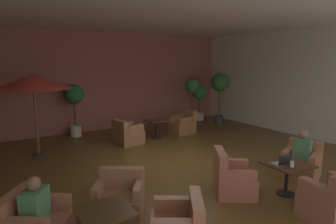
% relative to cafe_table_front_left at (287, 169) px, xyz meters
% --- Properties ---
extents(ground_plane, '(10.69, 9.84, 0.02)m').
position_rel_cafe_table_front_left_xyz_m(ground_plane, '(-0.84, 2.53, -0.53)').
color(ground_plane, brown).
extents(wall_back_brick, '(10.69, 0.08, 3.73)m').
position_rel_cafe_table_front_left_xyz_m(wall_back_brick, '(-0.84, 7.41, 1.34)').
color(wall_back_brick, '#9E5A4E').
rests_on(wall_back_brick, ground_plane).
extents(wall_right_plain, '(0.08, 9.84, 3.73)m').
position_rel_cafe_table_front_left_xyz_m(wall_right_plain, '(4.47, 2.53, 1.34)').
color(wall_right_plain, silver).
rests_on(wall_right_plain, ground_plane).
extents(ceiling_slab, '(10.69, 9.84, 0.06)m').
position_rel_cafe_table_front_left_xyz_m(ceiling_slab, '(-0.84, 2.53, 3.24)').
color(ceiling_slab, silver).
rests_on(ceiling_slab, wall_back_brick).
extents(cafe_table_front_left, '(0.84, 0.84, 0.63)m').
position_rel_cafe_table_front_left_xyz_m(cafe_table_front_left, '(0.00, 0.00, 0.00)').
color(cafe_table_front_left, black).
rests_on(cafe_table_front_left, ground_plane).
extents(armchair_front_left_north, '(0.96, 0.92, 0.92)m').
position_rel_cafe_table_front_left_xyz_m(armchair_front_left_north, '(-0.21, -1.05, -0.18)').
color(armchair_front_left_north, '#8F5F48').
rests_on(armchair_front_left_north, ground_plane).
extents(armchair_front_left_east, '(0.97, 0.92, 0.83)m').
position_rel_cafe_table_front_left_xyz_m(armchair_front_left_east, '(1.01, 0.34, -0.20)').
color(armchair_front_left_east, '#9E6944').
rests_on(armchair_front_left_east, ground_plane).
extents(armchair_front_left_south, '(1.05, 1.07, 0.89)m').
position_rel_cafe_table_front_left_xyz_m(armchair_front_left_south, '(-0.89, 0.60, -0.20)').
color(armchair_front_left_south, '#9A5948').
rests_on(armchair_front_left_south, ground_plane).
extents(cafe_table_front_right, '(0.70, 0.70, 0.63)m').
position_rel_cafe_table_front_left_xyz_m(cafe_table_front_right, '(0.03, 5.13, -0.05)').
color(cafe_table_front_right, black).
rests_on(cafe_table_front_right, ground_plane).
extents(armchair_front_right_north, '(0.83, 0.76, 0.85)m').
position_rel_cafe_table_front_left_xyz_m(armchair_front_right_north, '(1.20, 5.19, -0.20)').
color(armchair_front_right_north, '#905D38').
rests_on(armchair_front_right_north, ground_plane).
extents(armchair_front_right_east, '(0.86, 0.87, 0.80)m').
position_rel_cafe_table_front_left_xyz_m(armchair_front_right_east, '(-1.12, 5.00, -0.21)').
color(armchair_front_right_east, '#966540').
rests_on(armchair_front_right_east, ground_plane).
extents(cafe_table_mid_center, '(0.70, 0.70, 0.63)m').
position_rel_cafe_table_front_left_xyz_m(cafe_table_mid_center, '(-3.67, 0.21, -0.03)').
color(cafe_table_mid_center, black).
rests_on(cafe_table_mid_center, ground_plane).
extents(armchair_mid_center_south, '(1.07, 1.06, 0.76)m').
position_rel_cafe_table_front_left_xyz_m(armchair_mid_center_south, '(-3.10, 1.04, -0.23)').
color(armchair_mid_center_south, '#9A684A').
rests_on(armchair_mid_center_south, ground_plane).
extents(patio_umbrella_tall_red, '(2.02, 2.02, 2.27)m').
position_rel_cafe_table_front_left_xyz_m(patio_umbrella_tall_red, '(-3.73, 5.20, 1.55)').
color(patio_umbrella_tall_red, '#2D2D2D').
rests_on(patio_umbrella_tall_red, ground_plane).
extents(potted_tree_left_corner, '(0.58, 0.58, 1.95)m').
position_rel_cafe_table_front_left_xyz_m(potted_tree_left_corner, '(2.08, 5.82, 0.81)').
color(potted_tree_left_corner, '#3C2D2E').
rests_on(potted_tree_left_corner, ground_plane).
extents(potted_tree_mid_left, '(0.68, 0.68, 1.84)m').
position_rel_cafe_table_front_left_xyz_m(potted_tree_mid_left, '(-2.25, 6.85, 0.76)').
color(potted_tree_mid_left, silver).
rests_on(potted_tree_mid_left, ground_plane).
extents(potted_tree_mid_right, '(0.74, 0.74, 2.13)m').
position_rel_cafe_table_front_left_xyz_m(potted_tree_mid_right, '(3.36, 5.64, 1.07)').
color(potted_tree_mid_right, '#323333').
rests_on(potted_tree_mid_right, ground_plane).
extents(potted_tree_right_corner, '(0.65, 0.65, 1.60)m').
position_rel_cafe_table_front_left_xyz_m(potted_tree_right_corner, '(3.25, 6.80, 0.55)').
color(potted_tree_right_corner, silver).
rests_on(potted_tree_right_corner, ground_plane).
extents(patron_blue_shirt, '(0.31, 0.40, 0.67)m').
position_rel_cafe_table_front_left_xyz_m(patron_blue_shirt, '(0.97, 0.32, 0.24)').
color(patron_blue_shirt, '#437853').
rests_on(patron_blue_shirt, ground_plane).
extents(patron_by_window, '(0.44, 0.47, 0.65)m').
position_rel_cafe_table_front_left_xyz_m(patron_by_window, '(-4.44, 0.78, 0.19)').
color(patron_by_window, '#4A7950').
rests_on(patron_by_window, ground_plane).
extents(iced_drink_cup, '(0.08, 0.08, 0.11)m').
position_rel_cafe_table_front_left_xyz_m(iced_drink_cup, '(-0.08, -0.15, 0.17)').
color(iced_drink_cup, silver).
rests_on(iced_drink_cup, cafe_table_front_left).
extents(open_laptop, '(0.34, 0.26, 0.20)m').
position_rel_cafe_table_front_left_xyz_m(open_laptop, '(-0.12, 0.03, 0.17)').
color(open_laptop, '#9EA0A5').
rests_on(open_laptop, cafe_table_front_left).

